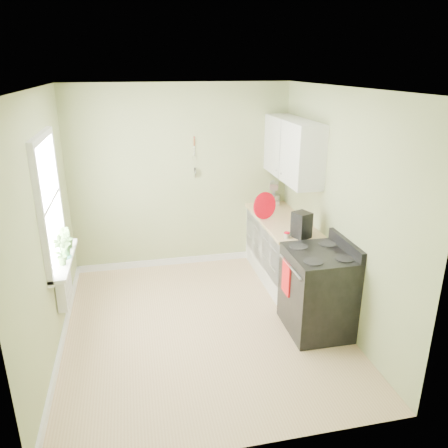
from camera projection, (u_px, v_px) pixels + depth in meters
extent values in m
cube|color=tan|center=(203.00, 326.00, 5.18)|extent=(3.20, 3.60, 0.02)
cube|color=white|center=(199.00, 87.00, 4.25)|extent=(3.20, 3.60, 0.02)
cube|color=#A8B279|center=(181.00, 179.00, 6.38)|extent=(3.20, 0.02, 2.70)
cube|color=#A8B279|center=(44.00, 230.00, 4.40)|extent=(0.02, 3.60, 2.70)
cube|color=#A8B279|center=(339.00, 209.00, 5.04)|extent=(0.02, 3.60, 2.70)
cube|color=white|center=(281.00, 250.00, 6.21)|extent=(0.60, 1.60, 0.87)
cube|color=beige|center=(282.00, 220.00, 6.05)|extent=(0.64, 1.60, 0.04)
cube|color=white|center=(292.00, 149.00, 5.84)|extent=(0.35, 1.40, 0.80)
cube|color=white|center=(48.00, 202.00, 4.61)|extent=(0.02, 1.00, 1.30)
cube|color=white|center=(41.00, 137.00, 4.38)|extent=(0.06, 1.14, 0.07)
cube|color=white|center=(58.00, 261.00, 4.85)|extent=(0.06, 1.14, 0.07)
cube|color=white|center=(50.00, 202.00, 4.61)|extent=(0.04, 1.00, 0.04)
cube|color=white|center=(64.00, 259.00, 4.85)|extent=(0.18, 1.14, 0.04)
cube|color=white|center=(64.00, 288.00, 4.92)|extent=(0.12, 0.50, 0.35)
cylinder|color=beige|center=(194.00, 142.00, 6.21)|extent=(0.02, 0.02, 0.10)
cylinder|color=silver|center=(194.00, 151.00, 6.25)|extent=(0.01, 0.01, 0.16)
cylinder|color=silver|center=(195.00, 174.00, 6.37)|extent=(0.01, 0.14, 0.14)
cube|color=black|center=(317.00, 293.00, 4.98)|extent=(0.68, 0.80, 0.94)
cube|color=black|center=(321.00, 254.00, 4.82)|extent=(0.68, 0.80, 0.03)
cube|color=black|center=(346.00, 246.00, 4.85)|extent=(0.07, 0.79, 0.15)
cylinder|color=#B2B2B7|center=(290.00, 267.00, 4.79)|extent=(0.03, 0.65, 0.02)
cube|color=red|center=(286.00, 278.00, 4.95)|extent=(0.02, 0.23, 0.40)
cube|color=#B2B2B7|center=(274.00, 201.00, 6.71)|extent=(0.26, 0.32, 0.07)
cube|color=#B2B2B7|center=(272.00, 191.00, 6.78)|extent=(0.13, 0.11, 0.20)
cube|color=#B2B2B7|center=(274.00, 185.00, 6.65)|extent=(0.21, 0.30, 0.09)
sphere|color=#B2B2B7|center=(272.00, 182.00, 6.73)|extent=(0.11, 0.11, 0.11)
cylinder|color=silver|center=(275.00, 198.00, 6.65)|extent=(0.15, 0.15, 0.13)
cylinder|color=silver|center=(265.00, 208.00, 6.29)|extent=(0.10, 0.10, 0.14)
cone|color=silver|center=(265.00, 202.00, 6.26)|extent=(0.10, 0.10, 0.04)
cylinder|color=silver|center=(260.00, 206.00, 6.27)|extent=(0.09, 0.05, 0.07)
cube|color=black|center=(302.00, 225.00, 5.34)|extent=(0.25, 0.26, 0.32)
cylinder|color=black|center=(299.00, 232.00, 5.37)|extent=(0.10, 0.10, 0.11)
cylinder|color=red|center=(265.00, 206.00, 5.98)|extent=(0.37, 0.20, 0.38)
cylinder|color=beige|center=(287.00, 236.00, 5.35)|extent=(0.07, 0.07, 0.07)
cylinder|color=red|center=(287.00, 233.00, 5.34)|extent=(0.07, 0.07, 0.01)
imported|color=#4E7B3A|center=(60.00, 250.00, 4.61)|extent=(0.20, 0.17, 0.33)
imported|color=#4E7B3A|center=(64.00, 242.00, 4.85)|extent=(0.21, 0.23, 0.32)
imported|color=#4E7B3A|center=(66.00, 237.00, 5.06)|extent=(0.16, 0.16, 0.27)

